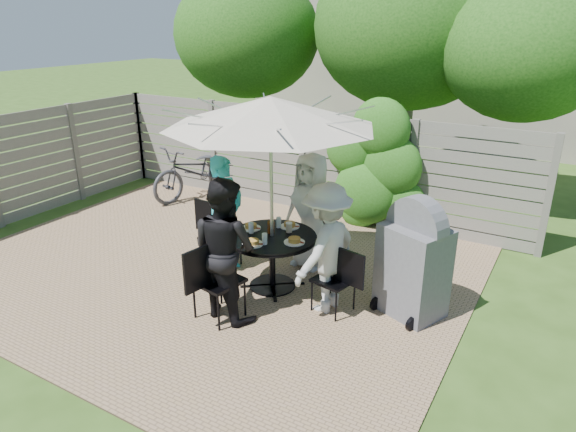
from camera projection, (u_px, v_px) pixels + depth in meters
The scene contains 22 objects.
backyard_envelope at pixel (430, 45), 14.41m from camera, with size 60.00×60.00×5.00m.
patio_table at pixel (272, 251), 6.57m from camera, with size 1.28×1.28×0.74m.
umbrella at pixel (270, 112), 5.93m from camera, with size 2.90×2.90×2.48m.
chair_back at pixel (316, 243), 7.35m from camera, with size 0.47×0.70×0.97m.
person_back at pixel (311, 211), 7.06m from camera, with size 0.81×0.52×1.65m, color silver.
chair_left at pixel (220, 248), 7.21m from camera, with size 0.70×0.49×0.94m.
person_left at pixel (225, 215), 6.94m from camera, with size 0.60×0.39×1.64m, color #2AACB8.
chair_front at pixel (218, 296), 5.94m from camera, with size 0.56×0.75×1.00m.
person_front at pixel (225, 249), 5.84m from camera, with size 0.83×0.64×1.70m, color black.
chair_right at pixel (334, 292), 6.10m from camera, with size 0.66×0.50×0.87m.
person_right at pixel (326, 249), 5.98m from camera, with size 1.03×0.59×1.59m, color #B5B5B0.
plate_back at pixel (290, 225), 6.74m from camera, with size 0.26×0.26×0.06m.
plate_left at pixel (251, 227), 6.69m from camera, with size 0.26×0.26×0.06m.
plate_front at pixel (253, 243), 6.22m from camera, with size 0.26×0.26×0.06m.
plate_right at pixel (294, 241), 6.27m from camera, with size 0.26×0.26×0.06m.
glass_back at pixel (279, 222), 6.71m from camera, with size 0.07×0.07×0.14m, color silver.
glass_left at pixel (251, 228), 6.54m from camera, with size 0.07×0.07×0.14m, color silver.
glass_front at pixel (265, 239), 6.21m from camera, with size 0.07×0.07×0.14m, color silver.
syrup_jug at pixel (271, 227), 6.53m from camera, with size 0.09×0.09×0.16m, color #59280C.
coffee_cup at pixel (289, 228), 6.57m from camera, with size 0.08×0.08×0.12m, color #C6B293.
bicycle at pixel (196, 171), 10.01m from camera, with size 0.69×1.99×1.05m, color #333338.
bbq_grill at pixel (413, 262), 5.93m from camera, with size 0.88×0.79×1.47m.
Camera 1 is at (4.26, -4.85, 3.31)m, focal length 32.00 mm.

